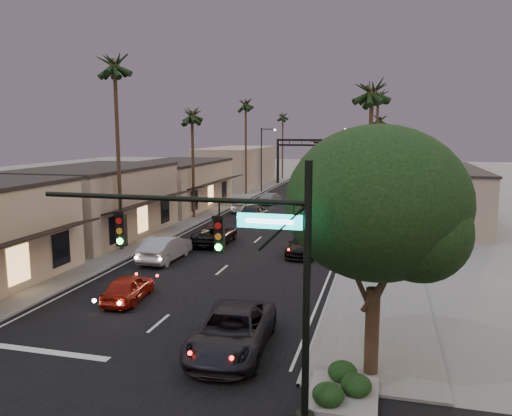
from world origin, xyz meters
The scene contains 31 objects.
ground centered at (0.00, 40.00, 0.00)m, with size 200.00×200.00×0.00m, color slate.
road centered at (0.00, 45.00, 0.00)m, with size 14.00×120.00×0.02m, color black.
sidewalk_left centered at (-9.50, 52.00, 0.06)m, with size 5.00×92.00×0.12m, color slate.
sidewalk_right centered at (9.50, 52.00, 0.06)m, with size 5.00×92.00×0.12m, color slate.
storefront_mid centered at (-13.00, 26.00, 2.75)m, with size 8.00×14.00×5.50m, color gray.
storefront_far centered at (-13.00, 42.00, 2.50)m, with size 8.00×16.00×5.00m, color tan.
storefront_dist centered at (-13.00, 65.00, 3.00)m, with size 8.00×20.00×6.00m, color gray.
building_right centered at (14.00, 40.00, 2.50)m, with size 8.00×18.00×5.00m, color gray.
traffic_signal centered at (5.69, 4.00, 5.08)m, with size 8.51×0.22×7.80m.
corner_tree centered at (9.48, 7.45, 5.98)m, with size 6.20×6.20×8.80m.
planter centered at (8.60, 5.50, 0.00)m, with size 2.20×2.60×0.24m, color gray.
arch centered at (0.00, 70.00, 5.53)m, with size 15.20×0.40×7.27m.
streetlight_right centered at (6.92, 45.00, 5.33)m, with size 2.13×0.30×9.00m.
streetlight_left centered at (-6.92, 58.00, 5.33)m, with size 2.13×0.30×9.00m.
palm_lb centered at (-8.60, 22.00, 13.39)m, with size 3.20×3.20×15.20m.
palm_lc centered at (-8.60, 36.00, 10.47)m, with size 3.20×3.20×12.20m.
palm_ld centered at (-8.60, 55.00, 12.42)m, with size 3.20×3.20×14.20m.
palm_ra centered at (8.60, 24.00, 11.44)m, with size 3.20×3.20×13.20m.
palm_rb centered at (8.60, 44.00, 12.42)m, with size 3.20×3.20×14.20m.
palm_rc centered at (8.60, 64.00, 10.47)m, with size 3.20×3.20×12.20m.
palm_far centered at (-8.30, 78.00, 11.44)m, with size 3.20×3.20×13.20m.
oncoming_red centered at (-2.83, 12.44, 0.68)m, with size 1.61×4.00×1.36m, color maroon.
oncoming_pickup centered at (-2.84, 25.79, 0.76)m, with size 2.51×5.44×1.51m, color black.
oncoming_silver centered at (-4.40, 20.29, 0.84)m, with size 1.77×5.09×1.68m, color #949499.
oncoming_white centered at (-4.93, 41.36, 0.72)m, with size 2.01×4.95×1.44m, color #B3B3B3.
oncoming_dgrey centered at (-2.44, 35.86, 0.84)m, with size 1.99×4.95×1.69m, color black.
oncoming_grey_far centered at (-3.45, 47.36, 0.67)m, with size 1.41×4.05×1.34m, color #57565C.
curbside_near centered at (4.05, 8.15, 0.83)m, with size 2.75×5.97×1.66m, color black.
curbside_black centered at (4.29, 24.22, 0.72)m, with size 2.01×4.94×1.43m, color black.
curbside_grey centered at (5.50, 29.72, 0.72)m, with size 1.69×4.21×1.43m, color #505055.
curbside_far centered at (6.06, 45.46, 0.72)m, with size 1.52×4.36×1.44m, color black.
Camera 1 is at (9.65, -9.59, 8.60)m, focal length 35.00 mm.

